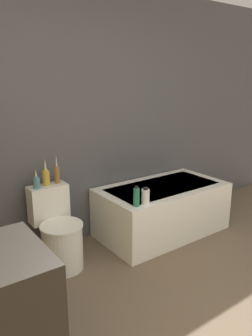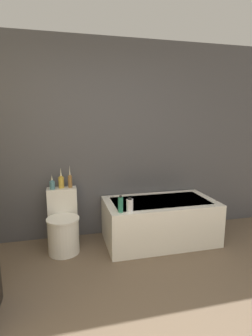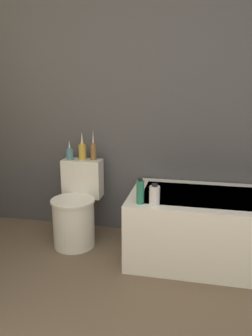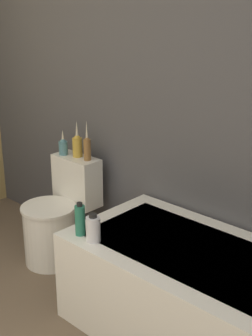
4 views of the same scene
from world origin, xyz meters
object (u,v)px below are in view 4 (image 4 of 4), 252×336
Objects in this scene: vase_bronze at (87,147)px; shampoo_bottle_short at (93,229)px; toilet at (57,219)px; vase_silver at (77,145)px; bathtub at (195,295)px; vase_gold at (63,146)px; shampoo_bottle_tall at (80,220)px.

vase_bronze is 0.86m from shampoo_bottle_short.
shampoo_bottle_short is (0.64, -0.55, -0.20)m from vase_bronze.
toilet is 4.52× the size of shampoo_bottle_short.
bathtub is at bearing -12.05° from vase_silver.
vase_bronze is (0.22, 0.04, 0.03)m from vase_gold.
vase_silver reaches higher than shampoo_bottle_tall.
bathtub is 5.00× the size of vase_bronze.
vase_bronze is 1.46× the size of shampoo_bottle_tall.
vase_silver reaches higher than toilet.
bathtub is at bearing -9.42° from vase_gold.
vase_silver is (-1.23, 0.26, 0.54)m from bathtub.
vase_gold is 0.12m from vase_silver.
bathtub is at bearing 31.05° from shampoo_bottle_short.
shampoo_bottle_tall is (0.75, -0.51, -0.15)m from vase_gold.
bathtub is 8.79× the size of shampoo_bottle_short.
vase_bronze is at bearing 167.07° from bathtub.
shampoo_bottle_tall is (0.64, -0.55, -0.18)m from vase_silver.
vase_silver is 1.33× the size of shampoo_bottle_tall.
shampoo_bottle_short is at bearing -148.95° from bathtub.
vase_bronze reaches higher than shampoo_bottle_short.
shampoo_bottle_tall reaches higher than toilet.
vase_bronze is (-1.12, 0.26, 0.54)m from bathtub.
shampoo_bottle_short is at bearing -0.64° from shampoo_bottle_tall.
shampoo_bottle_tall is at bearing -153.85° from bathtub.
toilet reaches higher than shampoo_bottle_short.
vase_gold reaches higher than shampoo_bottle_tall.
vase_gold is at bearing -170.87° from vase_bronze.
toilet is at bearing 152.10° from shampoo_bottle_tall.
vase_gold reaches higher than toilet.
vase_gold is 0.71× the size of vase_silver.
vase_gold is at bearing 122.42° from toilet.
vase_bronze is 0.78m from shampoo_bottle_tall.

